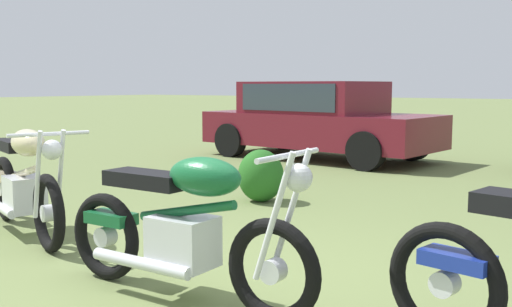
% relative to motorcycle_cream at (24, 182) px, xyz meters
% --- Properties ---
extents(ground_plane, '(120.00, 120.00, 0.00)m').
position_rel_motorcycle_cream_xyz_m(ground_plane, '(2.33, -0.25, -0.49)').
color(ground_plane, olive).
extents(motorcycle_cream, '(1.99, 0.96, 1.02)m').
position_rel_motorcycle_cream_xyz_m(motorcycle_cream, '(0.00, 0.00, 0.00)').
color(motorcycle_cream, black).
rests_on(motorcycle_cream, ground).
extents(motorcycle_green, '(2.01, 0.64, 1.02)m').
position_rel_motorcycle_cream_xyz_m(motorcycle_green, '(2.28, -0.41, -0.01)').
color(motorcycle_green, black).
rests_on(motorcycle_green, ground).
extents(car_burgundy, '(4.49, 2.25, 1.43)m').
position_rel_motorcycle_cream_xyz_m(car_burgundy, '(-0.58, 6.55, 0.31)').
color(car_burgundy, maroon).
rests_on(car_burgundy, ground).
extents(shrub_low, '(0.55, 0.52, 0.62)m').
position_rel_motorcycle_cream_xyz_m(shrub_low, '(0.89, 2.52, -0.18)').
color(shrub_low, '#235F1E').
rests_on(shrub_low, ground).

